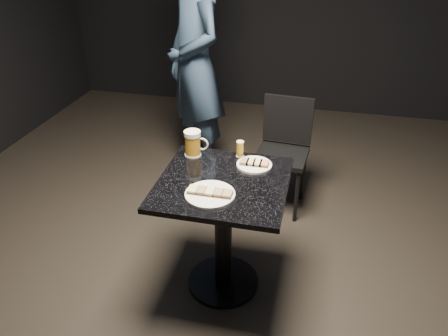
{
  "coord_description": "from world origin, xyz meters",
  "views": [
    {
      "loc": [
        0.46,
        -1.96,
        2.0
      ],
      "look_at": [
        0.0,
        0.02,
        0.82
      ],
      "focal_mm": 35.0,
      "sensor_mm": 36.0,
      "label": 1
    }
  ],
  "objects_px": {
    "chair": "(284,147)",
    "plate_small": "(254,165)",
    "beer_mug": "(193,143)",
    "plate_large": "(210,194)",
    "beer_tumbler": "(240,149)",
    "table": "(223,217)",
    "patron": "(195,65)"
  },
  "relations": [
    {
      "from": "plate_small",
      "to": "beer_tumbler",
      "type": "bearing_deg",
      "value": 136.23
    },
    {
      "from": "beer_mug",
      "to": "patron",
      "type": "bearing_deg",
      "value": 105.59
    },
    {
      "from": "plate_large",
      "to": "beer_tumbler",
      "type": "distance_m",
      "value": 0.46
    },
    {
      "from": "chair",
      "to": "plate_small",
      "type": "bearing_deg",
      "value": -97.32
    },
    {
      "from": "plate_large",
      "to": "beer_mug",
      "type": "relative_size",
      "value": 1.64
    },
    {
      "from": "plate_small",
      "to": "chair",
      "type": "distance_m",
      "value": 0.83
    },
    {
      "from": "beer_mug",
      "to": "chair",
      "type": "distance_m",
      "value": 0.93
    },
    {
      "from": "patron",
      "to": "table",
      "type": "relative_size",
      "value": 2.54
    },
    {
      "from": "plate_large",
      "to": "patron",
      "type": "bearing_deg",
      "value": 108.88
    },
    {
      "from": "plate_large",
      "to": "beer_mug",
      "type": "height_order",
      "value": "beer_mug"
    },
    {
      "from": "patron",
      "to": "chair",
      "type": "height_order",
      "value": "patron"
    },
    {
      "from": "beer_tumbler",
      "to": "plate_large",
      "type": "bearing_deg",
      "value": -98.4
    },
    {
      "from": "patron",
      "to": "beer_mug",
      "type": "height_order",
      "value": "patron"
    },
    {
      "from": "table",
      "to": "chair",
      "type": "xyz_separation_m",
      "value": [
        0.24,
        0.98,
        -0.01
      ]
    },
    {
      "from": "table",
      "to": "beer_mug",
      "type": "height_order",
      "value": "beer_mug"
    },
    {
      "from": "table",
      "to": "plate_small",
      "type": "bearing_deg",
      "value": 55.56
    },
    {
      "from": "table",
      "to": "beer_mug",
      "type": "distance_m",
      "value": 0.47
    },
    {
      "from": "beer_tumbler",
      "to": "chair",
      "type": "height_order",
      "value": "chair"
    },
    {
      "from": "beer_mug",
      "to": "chair",
      "type": "height_order",
      "value": "beer_mug"
    },
    {
      "from": "patron",
      "to": "beer_tumbler",
      "type": "bearing_deg",
      "value": -12.02
    },
    {
      "from": "plate_large",
      "to": "chair",
      "type": "relative_size",
      "value": 0.3
    },
    {
      "from": "plate_small",
      "to": "table",
      "type": "height_order",
      "value": "plate_small"
    },
    {
      "from": "patron",
      "to": "chair",
      "type": "distance_m",
      "value": 0.98
    },
    {
      "from": "beer_tumbler",
      "to": "plate_small",
      "type": "bearing_deg",
      "value": -43.77
    },
    {
      "from": "patron",
      "to": "table",
      "type": "xyz_separation_m",
      "value": [
        0.55,
        -1.35,
        -0.44
      ]
    },
    {
      "from": "beer_tumbler",
      "to": "chair",
      "type": "bearing_deg",
      "value": 73.39
    },
    {
      "from": "plate_small",
      "to": "chair",
      "type": "xyz_separation_m",
      "value": [
        0.1,
        0.78,
        -0.26
      ]
    },
    {
      "from": "beer_tumbler",
      "to": "beer_mug",
      "type": "bearing_deg",
      "value": -169.2
    },
    {
      "from": "table",
      "to": "beer_mug",
      "type": "bearing_deg",
      "value": 134.29
    },
    {
      "from": "plate_small",
      "to": "patron",
      "type": "xyz_separation_m",
      "value": [
        -0.69,
        1.16,
        0.19
      ]
    },
    {
      "from": "plate_small",
      "to": "table",
      "type": "distance_m",
      "value": 0.35
    },
    {
      "from": "table",
      "to": "chair",
      "type": "relative_size",
      "value": 0.88
    }
  ]
}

